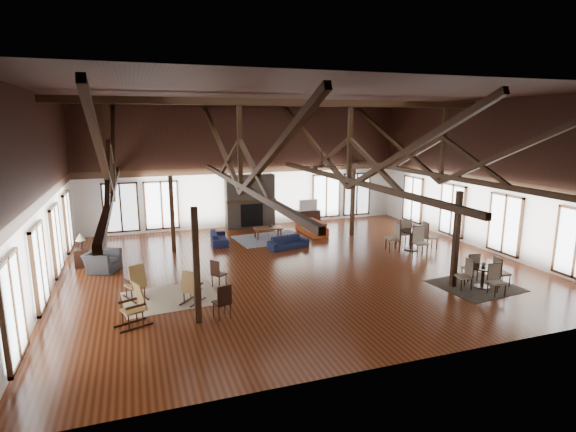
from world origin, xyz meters
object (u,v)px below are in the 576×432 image
object	(u,v)px
sofa_navy_left	(219,238)
tv_console	(308,216)
coffee_table	(268,229)
armchair	(103,261)
sofa_orange	(312,227)
cafe_table_near	(483,273)
cafe_table_far	(412,236)
sofa_navy_front	(288,242)

from	to	relation	value
sofa_navy_left	tv_console	size ratio (longest dim) A/B	1.37
coffee_table	tv_console	size ratio (longest dim) A/B	1.05
armchair	tv_console	size ratio (longest dim) A/B	0.88
sofa_navy_left	sofa_orange	size ratio (longest dim) A/B	0.83
armchair	tv_console	world-z (taller)	armchair
tv_console	cafe_table_near	bearing A→B (deg)	-80.99
sofa_navy_left	armchair	xyz separation A→B (m)	(-4.53, -2.35, 0.11)
armchair	cafe_table_near	world-z (taller)	cafe_table_near
sofa_navy_left	cafe_table_far	xyz separation A→B (m)	(7.22, -3.57, 0.31)
sofa_navy_front	cafe_table_far	size ratio (longest dim) A/B	0.77
sofa_orange	armchair	world-z (taller)	armchair
coffee_table	armchair	world-z (taller)	armchair
sofa_navy_front	sofa_orange	xyz separation A→B (m)	(1.87, 2.00, 0.05)
sofa_orange	tv_console	size ratio (longest dim) A/B	1.65
sofa_orange	cafe_table_far	size ratio (longest dim) A/B	0.93
sofa_navy_left	coffee_table	distance (m)	2.25
sofa_navy_left	cafe_table_far	bearing A→B (deg)	-111.04
sofa_navy_left	tv_console	world-z (taller)	tv_console
sofa_navy_left	coffee_table	world-z (taller)	sofa_navy_left
tv_console	sofa_navy_left	bearing A→B (deg)	-152.66
sofa_navy_left	tv_console	distance (m)	5.81
cafe_table_far	tv_console	xyz separation A→B (m)	(-2.06, 6.24, -0.25)
sofa_navy_front	tv_console	size ratio (longest dim) A/B	1.35
sofa_navy_left	cafe_table_near	world-z (taller)	cafe_table_near
sofa_navy_front	tv_console	bearing A→B (deg)	47.89
sofa_orange	armchair	bearing A→B (deg)	-76.01
cafe_table_near	cafe_table_far	xyz separation A→B (m)	(0.37, 4.40, 0.09)
sofa_orange	sofa_navy_front	bearing A→B (deg)	-45.48
sofa_navy_front	coffee_table	world-z (taller)	coffee_table
armchair	cafe_table_near	size ratio (longest dim) A/B	0.60
sofa_orange	coffee_table	bearing A→B (deg)	-88.22
sofa_navy_front	coffee_table	bearing A→B (deg)	88.55
coffee_table	armchair	xyz separation A→B (m)	(-6.76, -2.49, -0.08)
sofa_navy_left	sofa_navy_front	bearing A→B (deg)	-118.32
sofa_navy_front	cafe_table_near	xyz separation A→B (m)	(4.30, -6.27, 0.22)
coffee_table	tv_console	xyz separation A→B (m)	(2.93, 2.53, -0.12)
sofa_navy_left	tv_console	xyz separation A→B (m)	(5.17, 2.67, 0.06)
armchair	tv_console	xyz separation A→B (m)	(9.69, 5.02, -0.04)
cafe_table_far	armchair	bearing A→B (deg)	174.06
sofa_orange	cafe_table_near	world-z (taller)	cafe_table_near
armchair	cafe_table_near	xyz separation A→B (m)	(11.38, -5.62, 0.11)
sofa_navy_front	sofa_orange	distance (m)	2.74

